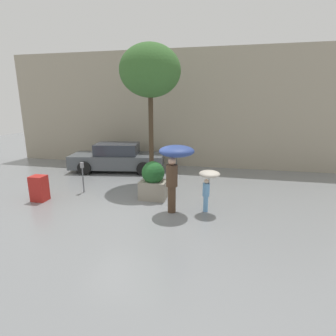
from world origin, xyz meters
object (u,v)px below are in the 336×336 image
planter_box (153,180)px  street_tree (150,71)px  person_child (208,180)px  person_adult (175,160)px  parked_car_near (118,158)px  newspaper_box (39,188)px  parking_meter (82,171)px

planter_box → street_tree: 4.31m
person_child → street_tree: bearing=166.4°
person_child → street_tree: 5.05m
person_adult → parked_car_near: person_adult is taller
planter_box → newspaper_box: (-3.86, -1.03, -0.23)m
planter_box → street_tree: (-0.57, 1.83, 3.86)m
person_adult → newspaper_box: size_ratio=2.35×
person_adult → newspaper_box: person_adult is taller
person_adult → person_child: 1.19m
parked_car_near → newspaper_box: size_ratio=5.33×
person_adult → person_child: person_adult is taller
street_tree → parking_meter: street_tree is taller
person_adult → newspaper_box: 4.98m
parked_car_near → planter_box: bearing=-150.4°
street_tree → newspaper_box: (-3.29, -2.86, -4.09)m
street_tree → newspaper_box: street_tree is taller
parked_car_near → newspaper_box: (-1.03, -4.54, -0.19)m
person_adult → person_child: size_ratio=1.56×
person_adult → newspaper_box: bearing=142.5°
parked_car_near → parking_meter: bearing=170.9°
person_child → parked_car_near: (-4.81, 4.30, -0.43)m
person_child → parking_meter: (-4.80, 0.90, -0.22)m
person_child → parked_car_near: size_ratio=0.28×
planter_box → person_adult: 1.69m
person_child → parking_meter: person_child is taller
street_tree → planter_box: bearing=-72.6°
person_child → parked_car_near: parked_car_near is taller
planter_box → person_child: bearing=-21.8°
planter_box → person_adult: size_ratio=0.65×
parked_car_near → newspaper_box: bearing=157.9°
parked_car_near → parking_meter: (0.01, -3.40, 0.21)m
parking_meter → newspaper_box: bearing=-132.4°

